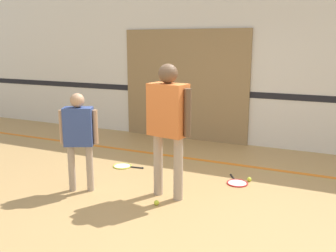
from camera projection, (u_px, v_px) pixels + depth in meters
name	position (u px, v px, depth m)	size (l,w,h in m)	color
ground_plane	(173.00, 200.00, 4.94)	(16.00, 16.00, 0.00)	tan
wall_back	(238.00, 65.00, 7.36)	(16.00, 0.07, 3.20)	silver
wall_panel	(185.00, 85.00, 7.86)	(2.75, 0.05, 2.30)	#93754C
floor_stripe	(214.00, 162.00, 6.50)	(14.40, 0.10, 0.01)	orange
person_instructor	(168.00, 117.00, 4.80)	(0.66, 0.35, 1.77)	tan
person_student_left	(79.00, 132.00, 5.06)	(0.48, 0.36, 1.37)	tan
racket_spare_on_floor	(237.00, 183.00, 5.51)	(0.43, 0.53, 0.03)	red
racket_second_spare	(123.00, 166.00, 6.24)	(0.55, 0.35, 0.03)	#C6D838
tennis_ball_near_instructor	(156.00, 203.00, 4.76)	(0.07, 0.07, 0.07)	#CCE038
tennis_ball_by_spare_racket	(249.00, 179.00, 5.57)	(0.07, 0.07, 0.07)	#CCE038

